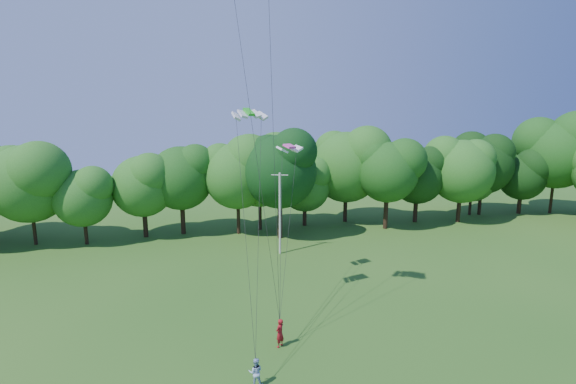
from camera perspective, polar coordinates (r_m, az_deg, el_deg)
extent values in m
cylinder|color=beige|center=(44.29, -1.04, -2.79)|extent=(0.21, 0.21, 8.20)
cube|color=beige|center=(43.48, -1.06, 2.19)|extent=(1.59, 0.56, 0.08)
imported|color=maroon|center=(29.22, -1.05, -17.46)|extent=(0.79, 0.79, 1.84)
imported|color=#A1BAE0|center=(26.00, -4.13, -21.84)|extent=(0.86, 0.72, 1.59)
cube|color=green|center=(30.55, -5.00, 10.11)|extent=(2.51, 1.69, 0.53)
cube|color=#EF42AF|center=(35.77, 0.18, 5.84)|extent=(2.23, 1.64, 0.31)
cylinder|color=black|center=(49.83, -1.03, -3.41)|extent=(0.49, 0.49, 4.41)
ellipsoid|color=black|center=(48.65, -1.05, 3.23)|extent=(8.83, 8.83, 9.63)
cylinder|color=#2F2012|center=(64.68, 22.14, -1.27)|extent=(0.42, 0.42, 3.32)
ellipsoid|color=#27591B|center=(63.91, 22.44, 2.56)|extent=(6.64, 6.64, 7.24)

